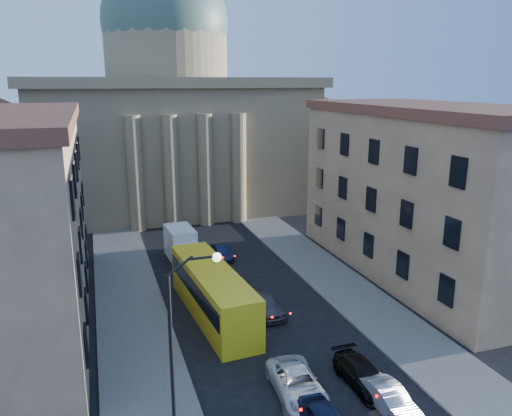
{
  "coord_description": "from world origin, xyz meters",
  "views": [
    {
      "loc": [
        -10.32,
        -13.37,
        16.53
      ],
      "look_at": [
        -0.04,
        17.83,
        8.18
      ],
      "focal_mm": 35.0,
      "sensor_mm": 36.0,
      "label": 1
    }
  ],
  "objects_px": {
    "car_right_near": "(390,399)",
    "city_bus": "(212,291)",
    "box_truck": "(183,247)",
    "street_lamp": "(182,328)"
  },
  "relations": [
    {
      "from": "car_right_near",
      "to": "city_bus",
      "type": "bearing_deg",
      "value": 111.52
    },
    {
      "from": "city_bus",
      "to": "box_truck",
      "type": "xyz_separation_m",
      "value": [
        -0.13,
        11.5,
        -0.39
      ]
    },
    {
      "from": "car_right_near",
      "to": "city_bus",
      "type": "height_order",
      "value": "city_bus"
    },
    {
      "from": "city_bus",
      "to": "box_truck",
      "type": "bearing_deg",
      "value": 86.25
    },
    {
      "from": "street_lamp",
      "to": "city_bus",
      "type": "height_order",
      "value": "street_lamp"
    },
    {
      "from": "street_lamp",
      "to": "box_truck",
      "type": "height_order",
      "value": "street_lamp"
    },
    {
      "from": "box_truck",
      "to": "city_bus",
      "type": "bearing_deg",
      "value": -93.19
    },
    {
      "from": "street_lamp",
      "to": "car_right_near",
      "type": "xyz_separation_m",
      "value": [
        10.21,
        -2.21,
        -4.62
      ]
    },
    {
      "from": "car_right_near",
      "to": "box_truck",
      "type": "bearing_deg",
      "value": 101.06
    },
    {
      "from": "city_bus",
      "to": "car_right_near",
      "type": "bearing_deg",
      "value": -69.83
    }
  ]
}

